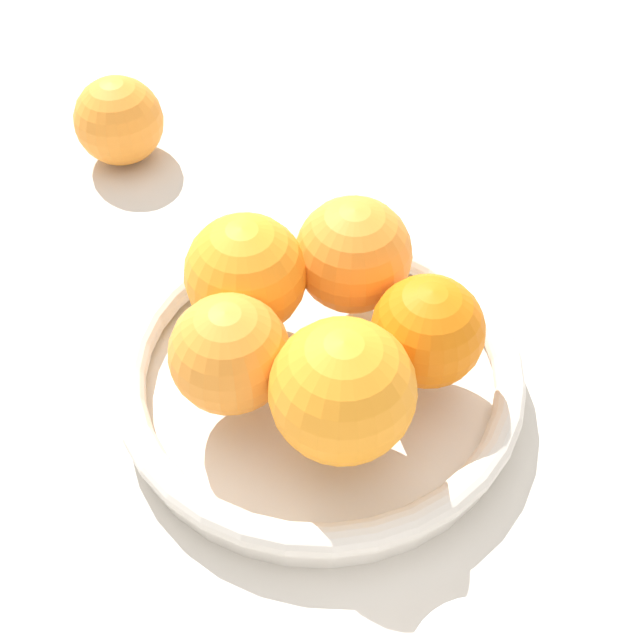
# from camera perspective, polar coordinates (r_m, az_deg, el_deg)

# --- Properties ---
(ground_plane) EXTENTS (4.00, 4.00, 0.00)m
(ground_plane) POSITION_cam_1_polar(r_m,az_deg,el_deg) (0.59, 0.00, -4.62)
(ground_plane) COLOR beige
(fruit_bowl) EXTENTS (0.26, 0.26, 0.03)m
(fruit_bowl) POSITION_cam_1_polar(r_m,az_deg,el_deg) (0.57, 0.00, -3.60)
(fruit_bowl) COLOR silver
(fruit_bowl) RESTS_ON ground_plane
(orange_pile) EXTENTS (0.19, 0.18, 0.08)m
(orange_pile) POSITION_cam_1_polar(r_m,az_deg,el_deg) (0.53, -0.14, -0.07)
(orange_pile) COLOR orange
(orange_pile) RESTS_ON fruit_bowl
(stray_orange) EXTENTS (0.07, 0.07, 0.07)m
(stray_orange) POSITION_cam_1_polar(r_m,az_deg,el_deg) (0.76, -12.75, 12.33)
(stray_orange) COLOR orange
(stray_orange) RESTS_ON ground_plane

